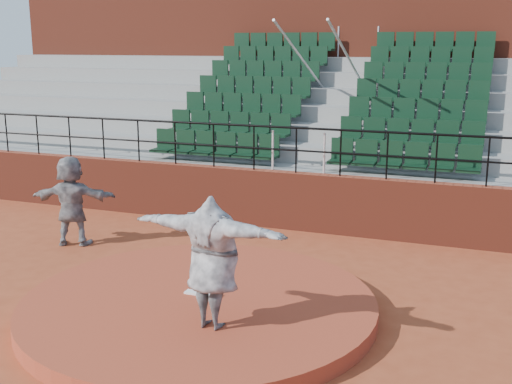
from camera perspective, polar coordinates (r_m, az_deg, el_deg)
ground at (r=10.22m, az=-5.07°, el=-10.68°), size 90.00×90.00×0.00m
pitchers_mound at (r=10.17m, az=-5.08°, el=-10.03°), size 5.50×5.50×0.25m
pitching_rubber at (r=10.24m, az=-4.73°, el=-9.01°), size 0.60×0.15×0.03m
boundary_wall at (r=14.44m, az=3.52°, el=-0.80°), size 24.00×0.30×1.30m
wall_railing at (r=14.17m, az=3.60°, el=4.63°), size 24.04×0.05×1.03m
seating_deck at (r=17.73m, az=7.09°, el=4.34°), size 24.00×5.97×4.63m
press_box_facade at (r=21.40m, az=9.84°, el=11.41°), size 24.00×3.00×7.10m
pitcher at (r=8.83m, az=-3.90°, el=-6.24°), size 2.36×0.85×1.88m
fielder at (r=13.76m, az=-16.06°, el=-0.74°), size 1.83×1.04×1.88m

